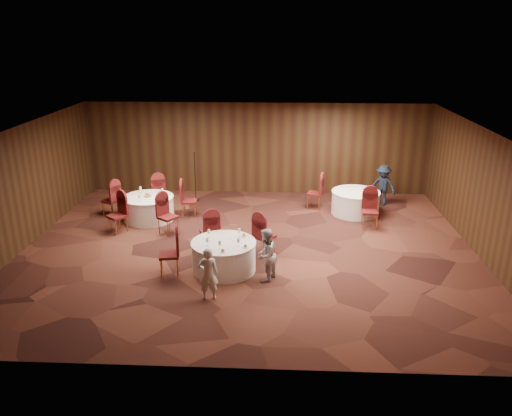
{
  "coord_description": "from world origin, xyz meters",
  "views": [
    {
      "loc": [
        0.8,
        -12.19,
        5.56
      ],
      "look_at": [
        0.2,
        0.2,
        1.1
      ],
      "focal_mm": 35.0,
      "sensor_mm": 36.0,
      "label": 1
    }
  ],
  "objects_px": {
    "table_main": "(224,256)",
    "woman_a": "(208,274)",
    "table_left": "(149,208)",
    "woman_b": "(266,255)",
    "man_c": "(383,185)",
    "table_right": "(355,202)",
    "mic_stand": "(196,186)"
  },
  "relations": [
    {
      "from": "table_main",
      "to": "table_right",
      "type": "xyz_separation_m",
      "value": [
        3.74,
        4.16,
        0.0
      ]
    },
    {
      "from": "table_right",
      "to": "man_c",
      "type": "xyz_separation_m",
      "value": [
        1.01,
        0.9,
        0.31
      ]
    },
    {
      "from": "table_left",
      "to": "table_right",
      "type": "height_order",
      "value": "same"
    },
    {
      "from": "table_main",
      "to": "mic_stand",
      "type": "height_order",
      "value": "mic_stand"
    },
    {
      "from": "table_right",
      "to": "mic_stand",
      "type": "xyz_separation_m",
      "value": [
        -5.29,
        1.08,
        0.12
      ]
    },
    {
      "from": "table_right",
      "to": "man_c",
      "type": "height_order",
      "value": "man_c"
    },
    {
      "from": "mic_stand",
      "to": "woman_a",
      "type": "distance_m",
      "value": 6.77
    },
    {
      "from": "table_left",
      "to": "man_c",
      "type": "height_order",
      "value": "man_c"
    },
    {
      "from": "table_left",
      "to": "woman_b",
      "type": "xyz_separation_m",
      "value": [
        3.71,
        -3.79,
        0.27
      ]
    },
    {
      "from": "table_main",
      "to": "mic_stand",
      "type": "xyz_separation_m",
      "value": [
        -1.54,
        5.24,
        0.12
      ]
    },
    {
      "from": "man_c",
      "to": "table_right",
      "type": "bearing_deg",
      "value": -106.25
    },
    {
      "from": "table_main",
      "to": "woman_a",
      "type": "distance_m",
      "value": 1.42
    },
    {
      "from": "table_main",
      "to": "table_right",
      "type": "bearing_deg",
      "value": 47.98
    },
    {
      "from": "table_right",
      "to": "woman_b",
      "type": "height_order",
      "value": "woman_b"
    },
    {
      "from": "table_left",
      "to": "table_right",
      "type": "bearing_deg",
      "value": 7.47
    },
    {
      "from": "table_left",
      "to": "table_right",
      "type": "relative_size",
      "value": 1.02
    },
    {
      "from": "woman_b",
      "to": "woman_a",
      "type": "bearing_deg",
      "value": -26.98
    },
    {
      "from": "table_left",
      "to": "man_c",
      "type": "bearing_deg",
      "value": 13.22
    },
    {
      "from": "table_main",
      "to": "table_left",
      "type": "xyz_separation_m",
      "value": [
        -2.68,
        3.31,
        0.0
      ]
    },
    {
      "from": "table_main",
      "to": "mic_stand",
      "type": "relative_size",
      "value": 0.94
    },
    {
      "from": "table_main",
      "to": "woman_a",
      "type": "xyz_separation_m",
      "value": [
        -0.18,
        -1.39,
        0.23
      ]
    },
    {
      "from": "table_left",
      "to": "woman_a",
      "type": "bearing_deg",
      "value": -62.02
    },
    {
      "from": "mic_stand",
      "to": "woman_a",
      "type": "bearing_deg",
      "value": -78.41
    },
    {
      "from": "woman_a",
      "to": "woman_b",
      "type": "distance_m",
      "value": 1.52
    },
    {
      "from": "table_main",
      "to": "table_left",
      "type": "relative_size",
      "value": 1.01
    },
    {
      "from": "table_right",
      "to": "woman_a",
      "type": "distance_m",
      "value": 6.8
    },
    {
      "from": "table_left",
      "to": "man_c",
      "type": "distance_m",
      "value": 7.65
    },
    {
      "from": "mic_stand",
      "to": "woman_b",
      "type": "height_order",
      "value": "mic_stand"
    },
    {
      "from": "table_right",
      "to": "table_main",
      "type": "bearing_deg",
      "value": -132.02
    },
    {
      "from": "table_main",
      "to": "table_right",
      "type": "relative_size",
      "value": 1.03
    },
    {
      "from": "table_left",
      "to": "woman_b",
      "type": "height_order",
      "value": "woman_b"
    },
    {
      "from": "table_left",
      "to": "woman_b",
      "type": "distance_m",
      "value": 5.31
    }
  ]
}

